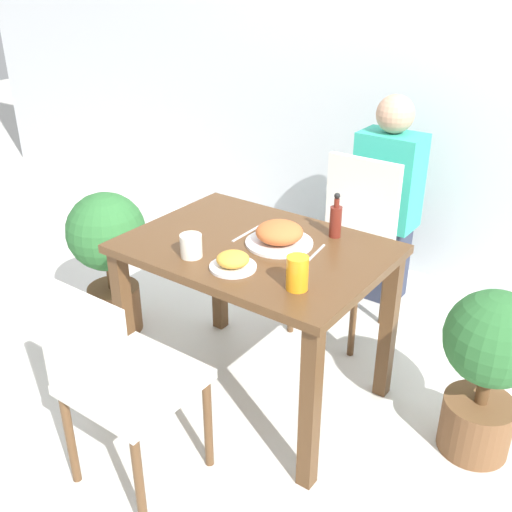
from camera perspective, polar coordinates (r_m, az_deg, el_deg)
ground_plane at (r=2.84m, az=0.00°, el=-12.63°), size 16.00×16.00×0.00m
wall_back at (r=3.63m, az=15.46°, el=17.82°), size 8.00×0.05×2.60m
dining_table at (r=2.49m, az=0.00°, el=-1.36°), size 1.05×0.75×0.74m
chair_near at (r=2.15m, az=-13.21°, el=-11.16°), size 0.42×0.42×0.90m
chair_far at (r=3.12m, az=8.89°, el=1.80°), size 0.42×0.42×0.90m
food_plate at (r=2.43m, az=2.24°, el=2.05°), size 0.28×0.28×0.10m
side_plate at (r=2.24m, az=-2.21°, el=-0.54°), size 0.18×0.18×0.07m
drink_cup at (r=2.34m, az=-6.20°, el=0.98°), size 0.09×0.09×0.09m
juice_glass at (r=2.09m, az=3.96°, el=-1.63°), size 0.08×0.08×0.12m
sauce_bottle at (r=2.51m, az=7.60°, el=3.43°), size 0.05×0.05×0.19m
fork_utensil at (r=2.54m, az=-0.94°, el=2.15°), size 0.01×0.19×0.00m
spoon_utensil at (r=2.37m, az=5.62°, el=0.16°), size 0.04×0.20×0.00m
potted_plant_left at (r=3.11m, az=-13.88°, el=0.57°), size 0.40×0.40×0.77m
potted_plant_right at (r=2.46m, az=21.29°, el=-9.47°), size 0.37×0.37×0.72m
person_figure at (r=3.40m, az=12.29°, el=5.00°), size 0.34×0.22×1.17m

